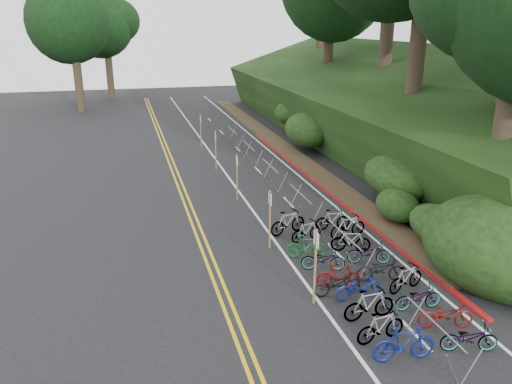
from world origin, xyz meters
TOP-DOWN VIEW (x-y plane):
  - ground at (0.00, 0.00)m, footprint 120.00×120.00m
  - road_markings at (0.63, 10.10)m, footprint 7.47×80.00m
  - red_curb at (5.70, 12.00)m, footprint 0.25×28.00m
  - embankment at (12.96, 19.04)m, footprint 14.30×48.14m
  - bike_rack_front at (2.96, -2.95)m, footprint 1.10×2.77m
  - bike_racks_rest at (3.00, 13.00)m, footprint 1.14×23.00m
  - signpost_near at (0.80, 0.48)m, footprint 0.08×0.40m
  - signposts_rest at (0.60, 14.00)m, footprint 0.08×18.40m
  - bike_front at (1.77, 0.79)m, footprint 0.61×1.71m
  - bike_valet at (2.99, 1.46)m, footprint 3.39×10.98m

SIDE VIEW (x-z plane):
  - ground at x=0.00m, z-range 0.00..0.00m
  - road_markings at x=0.63m, z-range 0.00..0.01m
  - red_curb at x=5.70m, z-range 0.00..0.10m
  - bike_front at x=1.77m, z-range 0.00..0.90m
  - bike_valet at x=2.99m, z-range -0.07..1.03m
  - bike_rack_front at x=2.96m, z-range 0.25..1.34m
  - bike_racks_rest at x=3.00m, z-range 0.27..1.44m
  - signposts_rest at x=0.60m, z-range 0.18..2.68m
  - signpost_near at x=0.80m, z-range 0.19..2.86m
  - embankment at x=12.96m, z-range -1.99..7.12m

